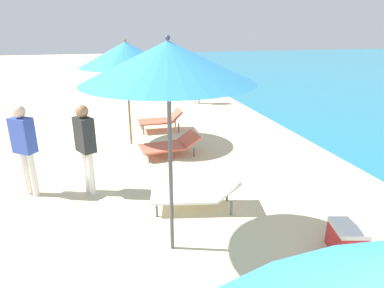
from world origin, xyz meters
TOP-DOWN VIEW (x-y plane):
  - umbrella_second at (-0.92, 4.30)m, footprint 1.97×1.97m
  - lounger_second_shoreside at (-0.33, 5.21)m, footprint 1.49×0.82m
  - umbrella_farthest at (-1.11, 8.68)m, footprint 2.18×2.18m
  - lounger_farthest_shoreside at (-0.19, 9.63)m, footprint 1.21×0.64m
  - lounger_farthest_inland at (-0.29, 7.69)m, footprint 1.39×0.82m
  - person_walking_near at (-2.03, 6.20)m, footprint 0.37×0.42m
  - person_walking_mid at (-3.02, 6.39)m, footprint 0.42×0.39m
  - person_walking_far at (1.73, 12.84)m, footprint 0.42×0.35m
  - cooler_box at (1.27, 3.66)m, footprint 0.47×0.54m

SIDE VIEW (x-z plane):
  - cooler_box at x=1.27m, z-range 0.00..0.40m
  - lounger_farthest_inland at x=-0.29m, z-range 0.02..0.48m
  - lounger_second_shoreside at x=-0.33m, z-range 0.00..0.57m
  - lounger_farthest_shoreside at x=-0.19m, z-range 0.03..0.62m
  - person_walking_near at x=-2.03m, z-range 0.17..1.77m
  - person_walking_mid at x=-3.02m, z-range 0.17..1.79m
  - person_walking_far at x=1.73m, z-range 0.19..1.90m
  - umbrella_farthest at x=-1.11m, z-range 0.93..3.48m
  - umbrella_second at x=-0.92m, z-range 1.07..3.80m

